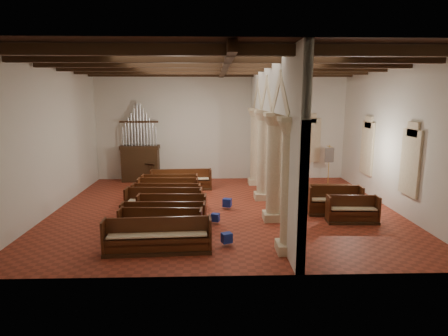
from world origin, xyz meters
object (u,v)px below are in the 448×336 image
(lectern, at_px, (152,174))
(nave_pew_0, at_px, (158,241))
(processional_banner, at_px, (328,171))
(pipe_organ, at_px, (140,157))
(aisle_pew_0, at_px, (352,214))

(lectern, bearing_deg, nave_pew_0, -59.48)
(lectern, relative_size, nave_pew_0, 0.35)
(lectern, bearing_deg, processional_banner, 14.40)
(pipe_organ, height_order, aisle_pew_0, pipe_organ)
(pipe_organ, xyz_separation_m, lectern, (0.65, -0.38, -0.91))
(processional_banner, relative_size, aisle_pew_0, 1.13)
(pipe_organ, distance_m, processional_banner, 10.25)
(aisle_pew_0, bearing_deg, pipe_organ, 144.48)
(processional_banner, distance_m, aisle_pew_0, 6.07)
(pipe_organ, relative_size, aisle_pew_0, 2.29)
(lectern, height_order, nave_pew_0, lectern)
(aisle_pew_0, bearing_deg, lectern, 143.91)
(pipe_organ, bearing_deg, processional_banner, -7.75)
(nave_pew_0, xyz_separation_m, aisle_pew_0, (6.87, 2.54, -0.00))
(aisle_pew_0, bearing_deg, nave_pew_0, -156.59)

